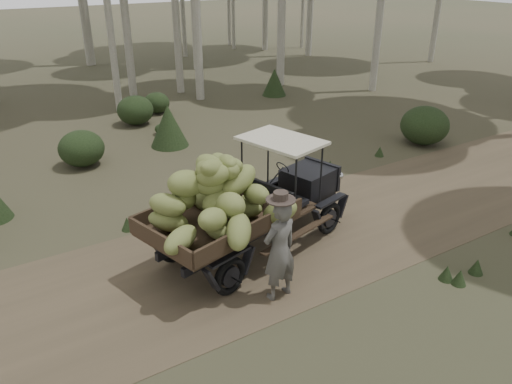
% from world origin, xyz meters
% --- Properties ---
extents(ground, '(120.00, 120.00, 0.00)m').
position_xyz_m(ground, '(0.00, 0.00, 0.00)').
color(ground, '#473D2B').
rests_on(ground, ground).
extents(dirt_track, '(70.00, 4.00, 0.01)m').
position_xyz_m(dirt_track, '(0.00, 0.00, 0.00)').
color(dirt_track, brown).
rests_on(dirt_track, ground).
extents(banana_truck, '(4.85, 2.93, 2.36)m').
position_xyz_m(banana_truck, '(-1.26, 0.02, 1.38)').
color(banana_truck, black).
rests_on(banana_truck, ground).
extents(farmer, '(0.72, 0.54, 2.00)m').
position_xyz_m(farmer, '(-1.21, -1.41, 0.95)').
color(farmer, '#54514D').
rests_on(farmer, ground).
extents(undergrowth, '(22.37, 22.19, 1.31)m').
position_xyz_m(undergrowth, '(-0.39, 0.90, 0.51)').
color(undergrowth, '#233319').
rests_on(undergrowth, ground).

